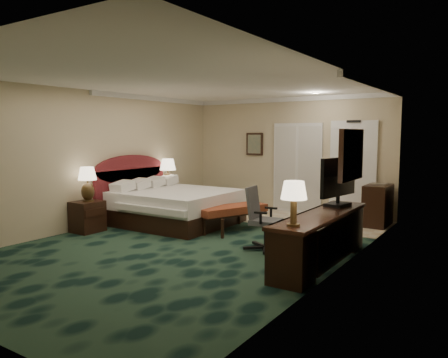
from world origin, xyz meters
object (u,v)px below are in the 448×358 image
Objects in this scene: bed at (176,207)px; nightstand_far at (170,200)px; nightstand_near at (87,217)px; minibar at (378,205)px; desk at (321,239)px; tv at (338,182)px; lamp_far at (168,174)px; bed_bench at (231,218)px; desk_chair at (266,219)px; lamp_near at (88,184)px.

nightstand_far is (-0.94, 0.92, -0.06)m from bed.
nightstand_near is 0.70× the size of minibar.
desk is (3.52, -1.05, 0.02)m from bed.
nightstand_far is 4.69m from tv.
lamp_far is 0.28× the size of desk.
nightstand_far is 4.62m from minibar.
bed_bench is at bearing -138.75° from minibar.
minibar reaches higher than bed_bench.
minibar is at bearing 62.52° from desk_chair.
tv is (4.45, -1.23, 0.83)m from nightstand_far.
bed_bench is 1.41× the size of desk_chair.
nightstand_near is 0.60× the size of tv.
desk is at bearing 5.96° from nightstand_near.
desk is at bearing -23.74° from nightstand_far.
desk_chair is (3.47, -1.68, -0.42)m from lamp_far.
lamp_far reaches higher than nightstand_far.
nightstand_near is at bearing -136.19° from lamp_near.
bed_bench is 1.52m from desk_chair.
lamp_far is at bearing 90.55° from nightstand_near.
tv is at bearing -14.77° from lamp_far.
minibar is (2.24, 1.96, 0.18)m from bed_bench.
nightstand_near is 0.41× the size of bed_bench.
minibar reaches higher than nightstand_near.
minibar is at bearing 89.57° from desk.
minibar is at bearing 38.35° from lamp_near.
bed is at bearing -150.14° from minibar.
bed_bench is 1.46× the size of tv.
bed_bench is 2.98m from minibar.
minibar is (0.02, 3.08, 0.05)m from desk.
lamp_far is (-0.96, 0.86, 0.58)m from bed.
nightstand_far is 0.68× the size of minibar.
lamp_near is 0.93× the size of lamp_far.
lamp_near reaches higher than bed_bench.
nightstand_far is 0.58× the size of tv.
bed is at bearing 58.45° from lamp_near.
tv is (-0.01, 0.73, 0.75)m from desk.
bed is 3.67m from desk.
lamp_near is 5.71m from minibar.
nightstand_near reaches higher than nightstand_far.
bed is at bearing -156.10° from bed_bench.
lamp_far reaches higher than minibar.
nightstand_far is 0.23× the size of desk.
lamp_far is at bearing 138.12° from bed.
tv reaches higher than lamp_near.
desk reaches higher than nightstand_near.
desk is (4.45, 0.47, 0.07)m from nightstand_near.
nightstand_far is 0.64m from lamp_far.
minibar reaches higher than desk.
tv is at bearing -5.20° from bed.
desk_chair reaches higher than desk.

